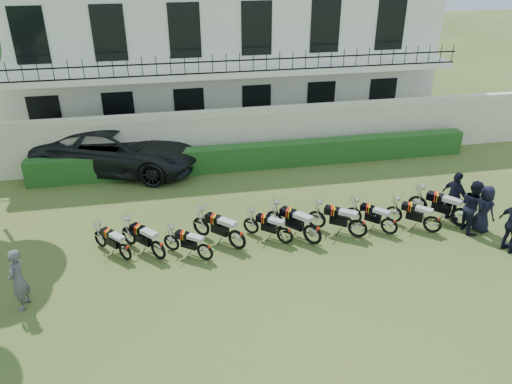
# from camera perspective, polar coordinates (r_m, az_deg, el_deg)

# --- Properties ---
(ground) EXTENTS (100.00, 100.00, 0.00)m
(ground) POSITION_cam_1_polar(r_m,az_deg,el_deg) (14.41, 1.78, -9.16)
(ground) COLOR #3D5221
(ground) RESTS_ON ground
(perimeter_wall) EXTENTS (30.00, 0.35, 2.30)m
(perimeter_wall) POSITION_cam_1_polar(r_m,az_deg,el_deg) (20.82, -2.97, 6.45)
(perimeter_wall) COLOR #F1EACA
(perimeter_wall) RESTS_ON ground
(hedge) EXTENTS (18.00, 0.60, 1.00)m
(hedge) POSITION_cam_1_polar(r_m,az_deg,el_deg) (20.49, 0.17, 4.12)
(hedge) COLOR #224C1B
(hedge) RESTS_ON ground
(building) EXTENTS (20.40, 9.60, 7.40)m
(building) POSITION_cam_1_polar(r_m,az_deg,el_deg) (25.85, -5.09, 16.35)
(building) COLOR white
(building) RESTS_ON ground
(motorcycle_0) EXTENTS (1.20, 1.33, 0.93)m
(motorcycle_0) POSITION_cam_1_polar(r_m,az_deg,el_deg) (15.14, -14.78, -6.21)
(motorcycle_0) COLOR black
(motorcycle_0) RESTS_ON ground
(motorcycle_1) EXTENTS (1.35, 1.48, 1.04)m
(motorcycle_1) POSITION_cam_1_polar(r_m,az_deg,el_deg) (14.93, -11.15, -6.04)
(motorcycle_1) COLOR black
(motorcycle_1) RESTS_ON ground
(motorcycle_2) EXTENTS (1.44, 1.08, 0.94)m
(motorcycle_2) POSITION_cam_1_polar(r_m,az_deg,el_deg) (14.71, -5.87, -6.39)
(motorcycle_2) COLOR black
(motorcycle_2) RESTS_ON ground
(motorcycle_3) EXTENTS (1.52, 1.49, 1.11)m
(motorcycle_3) POSITION_cam_1_polar(r_m,az_deg,el_deg) (15.10, -2.19, -4.94)
(motorcycle_3) COLOR black
(motorcycle_3) RESTS_ON ground
(motorcycle_4) EXTENTS (1.41, 1.19, 0.96)m
(motorcycle_4) POSITION_cam_1_polar(r_m,az_deg,el_deg) (15.41, 3.34, -4.54)
(motorcycle_4) COLOR black
(motorcycle_4) RESTS_ON ground
(motorcycle_5) EXTENTS (1.47, 1.63, 1.14)m
(motorcycle_5) POSITION_cam_1_polar(r_m,az_deg,el_deg) (15.41, 6.50, -4.33)
(motorcycle_5) COLOR black
(motorcycle_5) RESTS_ON ground
(motorcycle_6) EXTENTS (1.68, 1.22, 1.08)m
(motorcycle_6) POSITION_cam_1_polar(r_m,az_deg,el_deg) (15.98, 11.60, -3.62)
(motorcycle_6) COLOR black
(motorcycle_6) RESTS_ON ground
(motorcycle_7) EXTENTS (1.32, 1.36, 0.99)m
(motorcycle_7) POSITION_cam_1_polar(r_m,az_deg,el_deg) (16.40, 15.04, -3.37)
(motorcycle_7) COLOR black
(motorcycle_7) RESTS_ON ground
(motorcycle_8) EXTENTS (1.43, 1.31, 1.01)m
(motorcycle_8) POSITION_cam_1_polar(r_m,az_deg,el_deg) (16.89, 19.58, -3.08)
(motorcycle_8) COLOR black
(motorcycle_8) RESTS_ON ground
(motorcycle_9) EXTENTS (1.54, 1.62, 1.16)m
(motorcycle_9) POSITION_cam_1_polar(r_m,az_deg,el_deg) (17.53, 22.50, -2.22)
(motorcycle_9) COLOR black
(motorcycle_9) RESTS_ON ground
(suv) EXTENTS (7.19, 5.00, 1.82)m
(suv) POSITION_cam_1_polar(r_m,az_deg,el_deg) (20.93, -15.54, 4.81)
(suv) COLOR black
(suv) RESTS_ON ground
(inspector) EXTENTS (0.53, 0.69, 1.71)m
(inspector) POSITION_cam_1_polar(r_m,az_deg,el_deg) (14.06, -25.56, -9.01)
(inspector) COLOR #5E5D62
(inspector) RESTS_ON ground
(officer_3) EXTENTS (0.67, 0.87, 1.59)m
(officer_3) POSITION_cam_1_polar(r_m,az_deg,el_deg) (17.50, 24.61, -1.76)
(officer_3) COLOR black
(officer_3) RESTS_ON ground
(officer_4) EXTENTS (0.70, 0.89, 1.78)m
(officer_4) POSITION_cam_1_polar(r_m,az_deg,el_deg) (17.30, 23.53, -1.50)
(officer_4) COLOR black
(officer_4) RESTS_ON ground
(officer_5) EXTENTS (0.69, 1.10, 1.75)m
(officer_5) POSITION_cam_1_polar(r_m,az_deg,el_deg) (17.72, 21.76, -0.51)
(officer_5) COLOR black
(officer_5) RESTS_ON ground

